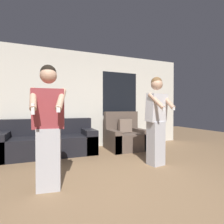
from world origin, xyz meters
TOP-DOWN VIEW (x-y plane):
  - ground_plane at (0.00, 0.00)m, footprint 14.00×14.00m
  - wall_back at (0.02, 3.13)m, footprint 6.62×0.07m
  - couch at (-0.80, 2.65)m, footprint 2.19×0.91m
  - armchair at (1.16, 2.51)m, footprint 0.99×0.87m
  - person_left at (-0.85, 0.72)m, footprint 0.47×0.51m
  - person_right at (1.13, 1.06)m, footprint 0.43×0.51m

SIDE VIEW (x-z plane):
  - ground_plane at x=0.00m, z-range 0.00..0.00m
  - couch at x=-0.80m, z-range -0.13..0.72m
  - armchair at x=1.16m, z-range -0.18..0.84m
  - person_left at x=-0.85m, z-range 0.02..1.69m
  - person_right at x=1.13m, z-range 0.03..1.74m
  - wall_back at x=0.02m, z-range 0.00..2.70m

